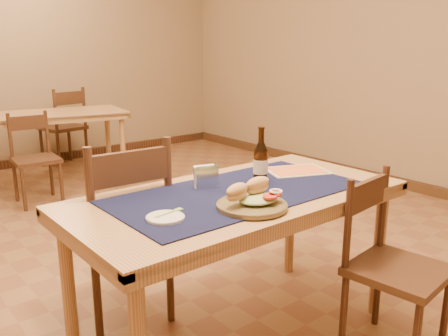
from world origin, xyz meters
TOP-DOWN VIEW (x-y plane):
  - room at (0.00, 0.00)m, footprint 6.04×7.04m
  - main_table at (0.00, -0.80)m, footprint 1.60×0.80m
  - placemat at (0.00, -0.80)m, footprint 1.20×0.60m
  - baseboard at (0.00, 0.00)m, footprint 6.00×7.00m
  - back_table at (0.29, 2.51)m, footprint 1.60×1.00m
  - chair_main_far at (-0.38, -0.33)m, footprint 0.48×0.48m
  - chair_main_near at (0.47, -1.34)m, footprint 0.44×0.44m
  - chair_back_near at (-0.07, 1.97)m, footprint 0.41×0.41m
  - chair_back_far at (0.65, 3.12)m, footprint 0.51×0.51m
  - sandwich_plate at (-0.09, -1.01)m, footprint 0.30×0.30m
  - side_plate at (-0.46, -0.89)m, footprint 0.15×0.15m
  - fork at (-0.41, -0.87)m, footprint 0.14×0.04m
  - beer_bottle at (0.20, -0.75)m, footprint 0.07×0.07m
  - napkin_holder at (-0.07, -0.65)m, footprint 0.13×0.08m
  - menu_card at (0.50, -0.72)m, footprint 0.39×0.34m

SIDE VIEW (x-z plane):
  - baseboard at x=0.00m, z-range 0.00..0.10m
  - chair_back_near at x=-0.07m, z-range 0.02..0.85m
  - chair_main_near at x=0.47m, z-range 0.02..0.87m
  - chair_back_far at x=0.65m, z-range 0.02..0.97m
  - chair_main_far at x=-0.38m, z-range 0.02..1.01m
  - main_table at x=0.00m, z-range 0.29..1.04m
  - back_table at x=0.29m, z-range 0.29..1.04m
  - placemat at x=0.00m, z-range 0.75..0.76m
  - menu_card at x=0.50m, z-range 0.76..0.76m
  - side_plate at x=-0.46m, z-range 0.76..0.77m
  - fork at x=-0.41m, z-range 0.77..0.77m
  - sandwich_plate at x=-0.09m, z-range 0.73..0.85m
  - napkin_holder at x=-0.07m, z-range 0.75..0.86m
  - beer_bottle at x=0.20m, z-range 0.72..1.00m
  - room at x=0.00m, z-range -0.02..2.82m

